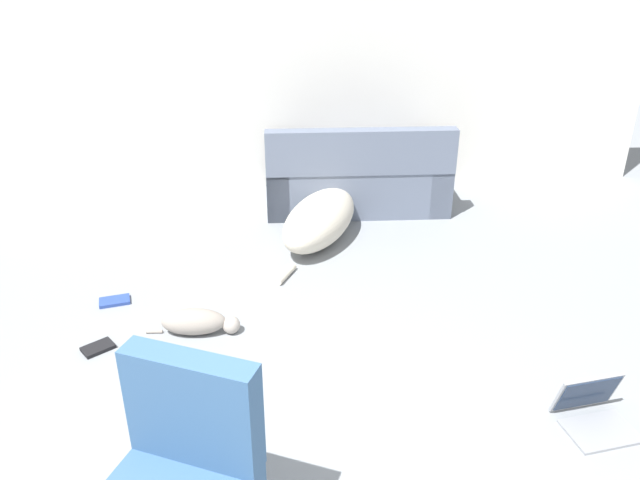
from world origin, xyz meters
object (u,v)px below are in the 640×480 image
at_px(couch, 356,178).
at_px(laptop_open, 593,409).
at_px(book_black, 98,348).
at_px(book_blue, 115,301).
at_px(dog, 322,218).
at_px(cat, 197,322).

distance_m(couch, laptop_open, 3.13).
distance_m(book_black, book_blue, 0.55).
height_order(couch, book_black, couch).
bearing_deg(dog, couch, -2.31).
bearing_deg(cat, book_black, -164.04).
relative_size(book_black, book_blue, 0.97).
height_order(couch, cat, couch).
distance_m(dog, book_blue, 1.79).
bearing_deg(couch, book_blue, 41.17).
relative_size(cat, book_black, 2.76).
height_order(book_black, book_blue, same).
distance_m(cat, laptop_open, 2.37).
xyz_separation_m(couch, dog, (-0.37, -0.69, -0.09)).
xyz_separation_m(cat, laptop_open, (2.16, -0.96, -0.00)).
distance_m(dog, cat, 1.62).
xyz_separation_m(cat, book_blue, (-0.63, 0.41, -0.07)).
bearing_deg(laptop_open, cat, 146.16).
bearing_deg(book_blue, dog, 31.52).
xyz_separation_m(dog, book_blue, (-1.52, -0.93, -0.18)).
bearing_deg(couch, laptop_open, 107.34).
bearing_deg(cat, laptop_open, -21.16).
height_order(couch, dog, couch).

